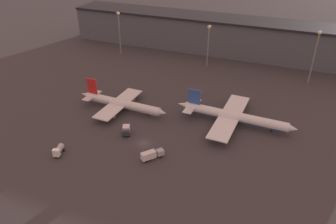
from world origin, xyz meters
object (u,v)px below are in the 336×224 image
(service_vehicle_1, at_px, (152,155))
(service_vehicle_2, at_px, (126,130))
(airplane_0, at_px, (121,103))
(service_vehicle_0, at_px, (58,150))
(airplane_1, at_px, (233,116))

(service_vehicle_1, bearing_deg, service_vehicle_2, 95.77)
(service_vehicle_2, bearing_deg, airplane_0, -169.65)
(airplane_0, bearing_deg, service_vehicle_0, -95.76)
(airplane_1, distance_m, service_vehicle_0, 65.16)
(airplane_0, distance_m, service_vehicle_1, 35.66)
(airplane_0, relative_size, service_vehicle_0, 7.27)
(airplane_0, bearing_deg, airplane_1, 10.72)
(service_vehicle_0, distance_m, service_vehicle_2, 24.64)
(airplane_1, bearing_deg, service_vehicle_2, -145.37)
(service_vehicle_0, height_order, service_vehicle_1, service_vehicle_0)
(airplane_1, distance_m, service_vehicle_1, 37.83)
(service_vehicle_0, relative_size, service_vehicle_1, 0.76)
(service_vehicle_1, height_order, service_vehicle_2, service_vehicle_2)
(airplane_1, bearing_deg, airplane_0, -169.28)
(airplane_1, relative_size, service_vehicle_0, 8.40)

